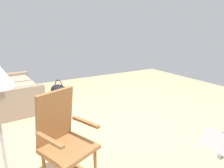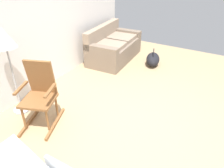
{
  "view_description": "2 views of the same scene",
  "coord_description": "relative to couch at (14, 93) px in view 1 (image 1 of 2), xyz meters",
  "views": [
    {
      "loc": [
        -2.58,
        2.01,
        1.65
      ],
      "look_at": [
        0.07,
        0.44,
        0.79
      ],
      "focal_mm": 31.92,
      "sensor_mm": 36.0,
      "label": 1
    },
    {
      "loc": [
        -2.65,
        -0.89,
        2.38
      ],
      "look_at": [
        -0.11,
        0.58,
        0.65
      ],
      "focal_mm": 35.31,
      "sensor_mm": 36.0,
      "label": 2
    }
  ],
  "objects": [
    {
      "name": "duffel_bag",
      "position": [
        0.16,
        -1.03,
        -0.15
      ],
      "size": [
        0.63,
        0.48,
        0.43
      ],
      "color": "black",
      "rests_on": "ground"
    },
    {
      "name": "rocking_chair",
      "position": [
        -2.75,
        -0.26,
        0.2
      ],
      "size": [
        0.88,
        0.71,
        1.05
      ],
      "color": "brown",
      "rests_on": "ground"
    },
    {
      "name": "ground_plane",
      "position": [
        -2.01,
        -1.76,
        -0.31
      ],
      "size": [
        7.37,
        7.37,
        0.0
      ],
      "primitive_type": "plane",
      "color": "tan"
    },
    {
      "name": "couch",
      "position": [
        0.0,
        0.0,
        0.0
      ],
      "size": [
        1.65,
        0.94,
        0.85
      ],
      "color": "#7D6C5C",
      "rests_on": "ground"
    }
  ]
}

